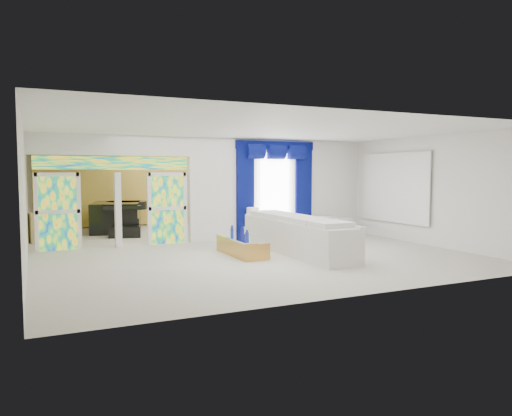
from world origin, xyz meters
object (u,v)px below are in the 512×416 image
armchair (332,227)px  grand_piano (116,217)px  coffee_table (242,247)px  console_table (262,233)px  white_sofa (296,237)px

armchair → grand_piano: 7.18m
coffee_table → console_table: bearing=54.4°
white_sofa → armchair: 3.14m
coffee_table → console_table: coffee_table is taller
console_table → grand_piano: bearing=134.2°
white_sofa → armchair: white_sofa is taller
console_table → armchair: (2.13, -0.52, 0.12)m
coffee_table → console_table: size_ratio=1.59×
coffee_table → grand_piano: 6.34m
grand_piano → armchair: bearing=-22.2°
white_sofa → coffee_table: (-1.35, 0.30, -0.20)m
white_sofa → console_table: 2.58m
console_table → coffee_table: bearing=-125.6°
white_sofa → armchair: size_ratio=4.45×
white_sofa → console_table: size_ratio=3.67×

